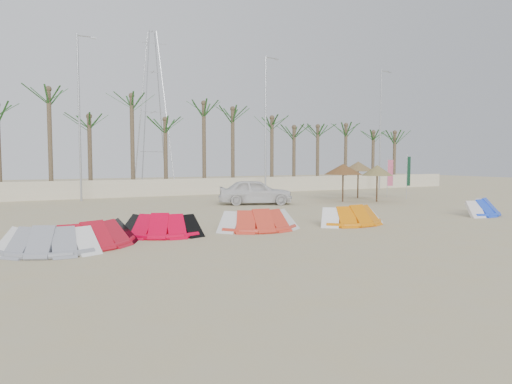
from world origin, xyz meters
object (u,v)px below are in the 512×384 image
kite_grey (45,239)px  kite_orange (349,214)px  kite_red_left (87,233)px  kite_blue (477,206)px  parasol_left (343,169)px  parasol_right (358,166)px  parasol_mid (377,170)px  kite_red_right (256,219)px  car (255,192)px  kite_red_mid (158,224)px

kite_grey → kite_orange: size_ratio=1.03×
kite_red_left → kite_blue: (18.62, 0.07, -0.00)m
kite_blue → parasol_left: (-1.57, 8.85, 1.74)m
kite_red_left → kite_orange: size_ratio=1.19×
kite_grey → parasol_right: parasol_right is taller
kite_grey → kite_orange: 11.93m
kite_orange → parasol_mid: 11.41m
kite_red_right → parasol_mid: 14.65m
parasol_right → parasol_left: bearing=-146.1°
parasol_mid → kite_red_left: bearing=-157.6°
kite_grey → parasol_left: (18.28, 9.45, 1.74)m
parasol_left → car: 6.20m
kite_red_left → kite_orange: 10.68m
parasol_left → kite_red_left: bearing=-152.4°
kite_grey → parasol_right: (21.12, 11.36, 1.89)m
kite_red_mid → parasol_mid: size_ratio=1.38×
kite_red_mid → parasol_left: parasol_left is taller
parasol_left → kite_red_right: bearing=-142.3°
kite_red_right → kite_orange: 4.31m
kite_red_mid → parasol_right: (17.32, 9.82, 1.89)m
kite_red_mid → kite_grey: bearing=-157.9°
car → parasol_left: bearing=-78.3°
kite_red_left → kite_red_mid: bearing=21.2°
kite_red_mid → parasol_right: bearing=29.6°
kite_red_left → parasol_left: size_ratio=1.53×
parasol_right → car: parasol_right is taller
parasol_left → kite_blue: bearing=-79.9°
kite_blue → car: (-7.53, 9.89, 0.36)m
kite_grey → parasol_mid: parasol_mid is taller
kite_grey → parasol_right: size_ratio=1.26×
kite_red_mid → parasol_mid: (16.46, 6.86, 1.66)m
parasol_left → parasol_mid: bearing=-28.0°
kite_red_mid → parasol_right: 20.00m
kite_grey → kite_red_left: bearing=23.8°
kite_red_left → car: bearing=41.9°
kite_red_left → parasol_left: bearing=27.6°
parasol_mid → car: size_ratio=0.53×
kite_red_right → parasol_right: size_ratio=1.25×
kite_red_mid → car: bearing=46.4°
kite_orange → kite_red_mid: bearing=174.8°
kite_red_mid → parasol_mid: parasol_mid is taller
kite_red_mid → kite_blue: 16.07m
parasol_left → parasol_mid: (1.98, -1.05, -0.08)m
kite_grey → kite_red_left: 1.34m
kite_red_right → kite_orange: size_ratio=1.03×
kite_orange → kite_blue: (7.94, -0.20, -0.00)m
parasol_mid → car: (-7.94, 2.10, -1.29)m
kite_orange → car: car is taller
kite_grey → parasol_left: 20.65m
parasol_right → car: size_ratio=0.58×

